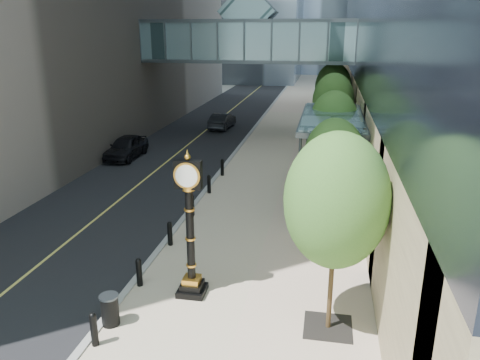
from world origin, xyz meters
name	(u,v)px	position (x,y,z in m)	size (l,w,h in m)	color
road	(230,111)	(-7.00, 40.00, 0.01)	(8.00, 180.00, 0.02)	black
sidewalk	(305,113)	(1.00, 40.00, 0.03)	(8.00, 180.00, 0.06)	#B8A88E
curb	(267,112)	(-3.00, 40.00, 0.04)	(0.25, 180.00, 0.07)	gray
skywalk	(249,38)	(-3.00, 28.00, 7.71)	(17.00, 4.20, 5.80)	#486C73
entrance_canopy	(332,119)	(3.48, 14.00, 4.19)	(3.00, 8.00, 4.38)	#383F44
bollard_row	(182,219)	(-2.70, 9.00, 0.51)	(0.20, 16.20, 0.90)	black
street_trees	(334,118)	(3.60, 16.42, 3.81)	(2.84, 28.84, 5.84)	black
street_clock	(190,236)	(-0.82, 4.06, 2.12)	(0.89, 0.89, 4.75)	black
trash_bin	(110,311)	(-2.70, 1.98, 0.51)	(0.52, 0.52, 0.90)	black
pedestrian	(313,230)	(2.94, 7.76, 1.02)	(0.70, 0.46, 1.91)	#A3A096
car_near	(126,147)	(-10.00, 19.87, 0.78)	(1.79, 4.45, 1.52)	black
car_far	(222,121)	(-5.77, 30.70, 0.70)	(1.45, 4.15, 1.37)	black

